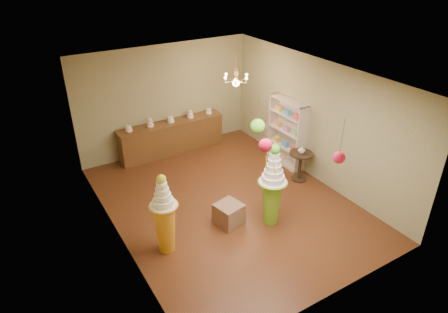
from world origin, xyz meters
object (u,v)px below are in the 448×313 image
pedestal_green (272,192)px  sideboard (172,137)px  pedestal_orange (165,221)px  round_table (300,162)px

pedestal_green → sideboard: (-0.41, 4.06, -0.28)m
pedestal_green → pedestal_orange: pedestal_green is taller
pedestal_green → round_table: size_ratio=2.48×
pedestal_green → round_table: pedestal_green is taller
pedestal_orange → sideboard: size_ratio=0.56×
pedestal_green → sideboard: 4.09m
pedestal_orange → round_table: bearing=9.9°
pedestal_orange → sideboard: bearing=63.7°
round_table → pedestal_orange: bearing=-170.1°
pedestal_green → round_table: bearing=31.4°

